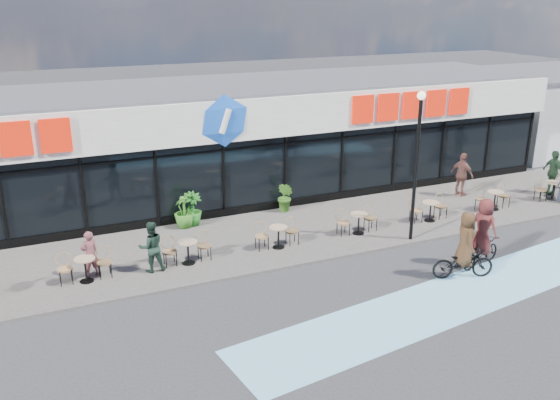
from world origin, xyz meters
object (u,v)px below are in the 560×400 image
potted_plant_right (285,197)px  cyclist_b (482,240)px  lamp_post (417,154)px  patron_left (90,254)px  patron_right (151,247)px  pedestrian_a (553,172)px  pedestrian_b (462,175)px  cyclist_a (464,254)px  potted_plant_mid (192,209)px  potted_plant_left (184,210)px

potted_plant_right → cyclist_b: 7.60m
lamp_post → patron_left: (-10.37, 1.44, -2.29)m
cyclist_b → patron_left: bearing=160.9°
cyclist_b → patron_right: bearing=159.6°
pedestrian_a → cyclist_b: bearing=-56.3°
lamp_post → cyclist_b: (0.85, -2.45, -2.25)m
patron_left → pedestrian_b: 15.09m
potted_plant_right → cyclist_a: (2.60, -7.10, 0.08)m
potted_plant_right → potted_plant_mid: bearing=178.6°
lamp_post → cyclist_a: 3.73m
potted_plant_left → pedestrian_b: (11.43, -1.18, 0.27)m
potted_plant_mid → cyclist_b: size_ratio=0.55×
cyclist_b → potted_plant_left: bearing=139.0°
potted_plant_left → cyclist_a: cyclist_a is taller
pedestrian_a → cyclist_b: (-7.47, -4.22, -0.17)m
pedestrian_a → pedestrian_b: (-3.69, 1.25, -0.01)m
lamp_post → pedestrian_a: bearing=12.0°
lamp_post → potted_plant_left: size_ratio=3.94×
potted_plant_right → patron_left: size_ratio=0.83×
potted_plant_right → cyclist_b: (3.67, -6.65, 0.17)m
potted_plant_mid → pedestrian_a: 15.02m
potted_plant_left → cyclist_b: bearing=-41.0°
cyclist_a → potted_plant_right: bearing=110.1°
potted_plant_mid → pedestrian_a: pedestrian_a is taller
potted_plant_left → patron_right: size_ratio=0.81×
patron_left → cyclist_a: size_ratio=0.69×
patron_right → cyclist_a: size_ratio=0.76×
potted_plant_mid → pedestrian_b: (11.11, -1.27, 0.30)m
patron_right → cyclist_b: (9.49, -3.52, -0.04)m
lamp_post → cyclist_a: (-0.22, -2.90, -2.33)m
lamp_post → potted_plant_right: bearing=123.9°
potted_plant_left → patron_right: patron_right is taller
pedestrian_a → cyclist_b: 8.58m
potted_plant_left → pedestrian_b: 11.50m
cyclist_a → cyclist_b: size_ratio=0.95×
patron_left → pedestrian_a: pedestrian_a is taller
patron_left → patron_right: bearing=151.5°
pedestrian_b → potted_plant_mid: bearing=69.2°
cyclist_a → potted_plant_mid: bearing=131.0°
potted_plant_mid → patron_right: (-2.16, -3.22, 0.18)m
lamp_post → cyclist_b: size_ratio=2.29×
patron_right → pedestrian_a: 16.98m
cyclist_a → potted_plant_left: bearing=132.8°
lamp_post → potted_plant_left: (-6.80, 4.20, -2.37)m
cyclist_a → cyclist_b: cyclist_b is taller
patron_right → pedestrian_b: pedestrian_b is taller
potted_plant_left → cyclist_b: (7.65, -6.65, 0.12)m
patron_right → patron_left: bearing=-14.2°
pedestrian_b → patron_left: bearing=81.7°
patron_left → cyclist_b: cyclist_b is taller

